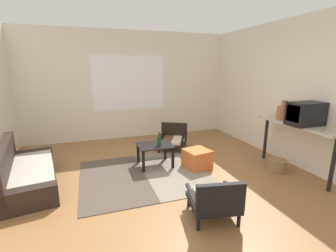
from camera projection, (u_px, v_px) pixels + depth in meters
name	position (u px, v px, depth m)	size (l,w,h in m)	color
ground_plane	(166.00, 190.00, 3.60)	(7.80, 7.80, 0.00)	olive
far_wall_with_window	(129.00, 86.00, 6.09)	(5.60, 0.13, 2.70)	silver
side_wall_right	(297.00, 93.00, 4.37)	(0.12, 6.60, 2.70)	silver
area_rug	(145.00, 175.00, 4.09)	(2.14, 1.87, 0.01)	#4C4238
couch	(25.00, 173.00, 3.68)	(1.00, 1.87, 0.69)	black
coffee_table	(155.00, 149.00, 4.41)	(0.63, 0.54, 0.41)	black
armchair_by_window	(173.00, 138.00, 5.40)	(0.83, 0.84, 0.55)	black
armchair_striped_foreground	(215.00, 200.00, 2.84)	(0.66, 0.66, 0.56)	black
ottoman_orange	(197.00, 159.00, 4.36)	(0.42, 0.42, 0.34)	#D1662D
console_shelf	(297.00, 130.00, 4.03)	(0.36, 1.53, 0.89)	#B2AD9E
crt_television	(306.00, 114.00, 3.83)	(0.55, 0.33, 0.38)	black
clay_vase	(284.00, 112.00, 4.27)	(0.24, 0.24, 0.35)	#935B38
glass_bottle	(159.00, 140.00, 4.33)	(0.07, 0.07, 0.25)	#194723
wicker_basket	(277.00, 165.00, 4.23)	(0.32, 0.32, 0.21)	olive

